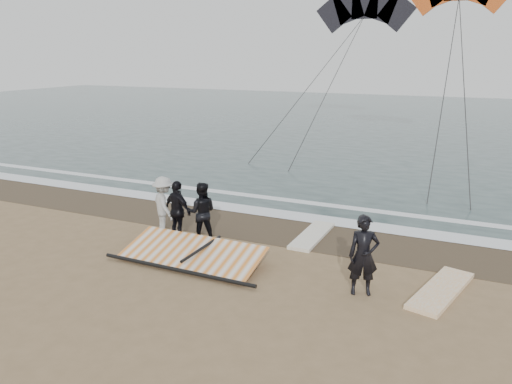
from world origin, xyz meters
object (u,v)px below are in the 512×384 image
Objects in this scene: man_main at (363,255)px; board_cream at (312,235)px; sail_rig at (193,253)px; board_white at (441,290)px.

man_main is 0.76× the size of board_cream.
man_main reaches higher than sail_rig.
man_main is 4.68m from sail_rig.
board_white is at bearing -28.98° from board_cream.
sail_rig is at bearing -127.75° from board_cream.
sail_rig is (-6.33, -0.76, 0.14)m from board_white.
man_main is 2.10m from board_white.
sail_rig reaches higher than board_cream.
board_cream is (-3.91, 2.26, -0.00)m from board_white.
board_cream is at bearing 164.50° from board_white.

